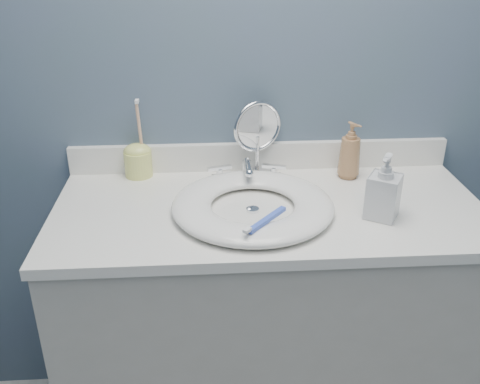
{
  "coord_description": "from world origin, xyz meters",
  "views": [
    {
      "loc": [
        -0.17,
        -0.36,
        1.58
      ],
      "look_at": [
        -0.09,
        0.94,
        0.94
      ],
      "focal_mm": 40.0,
      "sensor_mm": 36.0,
      "label": 1
    }
  ],
  "objects": [
    {
      "name": "back_wall",
      "position": [
        0.0,
        1.25,
        1.2
      ],
      "size": [
        2.2,
        0.02,
        2.4
      ],
      "primitive_type": "cube",
      "color": "slate",
      "rests_on": "ground"
    },
    {
      "name": "vanity_cabinet",
      "position": [
        0.0,
        0.97,
        0.42
      ],
      "size": [
        1.2,
        0.55,
        0.85
      ],
      "primitive_type": "cube",
      "color": "#B9B3A9",
      "rests_on": "ground"
    },
    {
      "name": "countertop",
      "position": [
        0.0,
        0.97,
        0.86
      ],
      "size": [
        1.22,
        0.57,
        0.03
      ],
      "primitive_type": "cube",
      "color": "white",
      "rests_on": "vanity_cabinet"
    },
    {
      "name": "backsplash",
      "position": [
        0.0,
        1.24,
        0.93
      ],
      "size": [
        1.22,
        0.02,
        0.09
      ],
      "primitive_type": "cube",
      "color": "white",
      "rests_on": "countertop"
    },
    {
      "name": "basin",
      "position": [
        -0.05,
        0.94,
        0.9
      ],
      "size": [
        0.45,
        0.45,
        0.04
      ],
      "primitive_type": null,
      "color": "white",
      "rests_on": "countertop"
    },
    {
      "name": "drain",
      "position": [
        -0.05,
        0.94,
        0.88
      ],
      "size": [
        0.04,
        0.04,
        0.01
      ],
      "primitive_type": "cylinder",
      "color": "silver",
      "rests_on": "countertop"
    },
    {
      "name": "faucet",
      "position": [
        -0.05,
        1.14,
        0.91
      ],
      "size": [
        0.25,
        0.13,
        0.07
      ],
      "color": "silver",
      "rests_on": "countertop"
    },
    {
      "name": "makeup_mirror",
      "position": [
        -0.01,
        1.2,
        1.01
      ],
      "size": [
        0.16,
        0.09,
        0.24
      ],
      "rotation": [
        0.0,
        0.0,
        0.38
      ],
      "color": "silver",
      "rests_on": "countertop"
    },
    {
      "name": "soap_bottle_amber",
      "position": [
        0.27,
        1.16,
        0.97
      ],
      "size": [
        0.1,
        0.1,
        0.18
      ],
      "primitive_type": "imported",
      "rotation": [
        0.0,
        0.0,
        0.55
      ],
      "color": "#A37349",
      "rests_on": "countertop"
    },
    {
      "name": "soap_bottle_clear",
      "position": [
        0.3,
        0.89,
        0.97
      ],
      "size": [
        0.11,
        0.11,
        0.18
      ],
      "primitive_type": "imported",
      "rotation": [
        0.0,
        0.0,
        -0.55
      ],
      "color": "silver",
      "rests_on": "countertop"
    },
    {
      "name": "toothbrush_holder",
      "position": [
        -0.39,
        1.21,
        0.94
      ],
      "size": [
        0.09,
        0.09,
        0.25
      ],
      "rotation": [
        0.0,
        0.0,
        -0.24
      ],
      "color": "#E7EC76",
      "rests_on": "countertop"
    },
    {
      "name": "toothbrush_lying",
      "position": [
        -0.03,
        0.81,
        0.92
      ],
      "size": [
        0.12,
        0.14,
        0.02
      ],
      "rotation": [
        0.0,
        0.0,
        0.86
      ],
      "color": "blue",
      "rests_on": "basin"
    }
  ]
}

